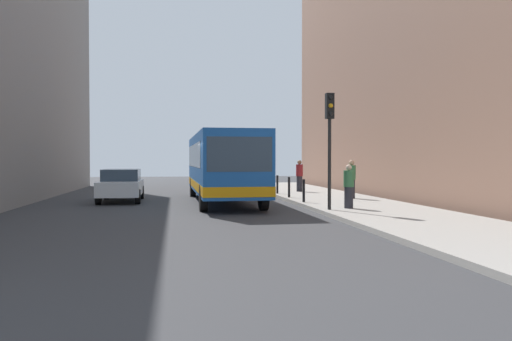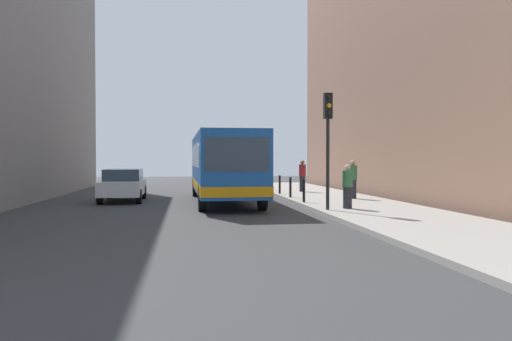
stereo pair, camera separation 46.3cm
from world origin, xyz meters
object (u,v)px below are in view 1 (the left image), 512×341
at_px(pedestrian_mid_sidewalk, 351,179).
at_px(bollard_near, 304,191).
at_px(bollard_mid, 289,187).
at_px(bollard_farthest, 268,182).
at_px(bollard_far, 277,184).
at_px(pedestrian_far_sidewalk, 299,176).
at_px(pedestrian_near_signal, 349,187).
at_px(bus, 222,164).
at_px(car_beside_bus, 121,184).
at_px(traffic_light, 330,129).

bearing_deg(pedestrian_mid_sidewalk, bollard_near, -124.89).
xyz_separation_m(bollard_near, bollard_mid, (0.00, 2.74, 0.00)).
distance_m(bollard_farthest, pedestrian_mid_sidewalk, 7.08).
relative_size(bollard_mid, bollard_far, 1.00).
bearing_deg(pedestrian_far_sidewalk, pedestrian_near_signal, -24.32).
relative_size(bus, bollard_near, 11.64).
distance_m(bollard_near, pedestrian_far_sidewalk, 7.15).
bearing_deg(pedestrian_mid_sidewalk, car_beside_bus, -166.77).
xyz_separation_m(traffic_light, pedestrian_near_signal, (0.85, 0.41, -2.07)).
bearing_deg(pedestrian_near_signal, bollard_far, -66.68).
distance_m(traffic_light, pedestrian_near_signal, 2.28).
xyz_separation_m(bollard_far, pedestrian_near_signal, (0.95, -8.30, 0.31)).
bearing_deg(bollard_near, car_beside_bus, 155.90).
relative_size(bus, car_beside_bus, 2.50).
relative_size(bollard_near, bollard_far, 1.00).
distance_m(bollard_far, bollard_farthest, 2.74).
height_order(bus, bollard_mid, bus).
distance_m(traffic_light, bollard_near, 4.01).
xyz_separation_m(bollard_near, bollard_far, (0.00, 5.49, 0.00)).
bearing_deg(traffic_light, pedestrian_mid_sidewalk, 62.36).
bearing_deg(bus, car_beside_bus, -14.60).
xyz_separation_m(bus, pedestrian_far_sidewalk, (4.73, 4.63, -0.70)).
xyz_separation_m(bus, bollard_farthest, (3.18, 5.89, -1.10)).
distance_m(traffic_light, pedestrian_mid_sidewalk, 5.89).
xyz_separation_m(car_beside_bus, bollard_mid, (7.71, -0.71, -0.16)).
height_order(bollard_near, pedestrian_mid_sidewalk, pedestrian_mid_sidewalk).
height_order(bollard_mid, bollard_far, same).
bearing_deg(car_beside_bus, bollard_farthest, -148.85).
distance_m(pedestrian_near_signal, pedestrian_mid_sidewalk, 4.82).
bearing_deg(bollard_near, pedestrian_near_signal, -71.30).
relative_size(traffic_light, pedestrian_near_signal, 2.58).
height_order(bus, bollard_farthest, bus).
distance_m(bollard_near, bollard_mid, 2.74).
bearing_deg(bollard_far, pedestrian_far_sidewalk, 43.70).
bearing_deg(bollard_far, pedestrian_near_signal, -83.45).
bearing_deg(bollard_mid, bollard_near, -90.00).
relative_size(traffic_light, bollard_near, 4.32).
xyz_separation_m(pedestrian_near_signal, pedestrian_mid_sidewalk, (1.72, 4.50, 0.09)).
height_order(bollard_mid, bollard_farthest, same).
bearing_deg(bollard_farthest, bollard_near, -90.00).
distance_m(bus, bollard_mid, 3.39).
bearing_deg(car_beside_bus, pedestrian_far_sidewalk, -159.84).
distance_m(traffic_light, bollard_mid, 6.43).
relative_size(traffic_light, pedestrian_far_sidewalk, 2.35).
bearing_deg(bollard_near, pedestrian_far_sidewalk, 77.45).
bearing_deg(bollard_mid, pedestrian_near_signal, -80.27).
bearing_deg(pedestrian_far_sidewalk, bollard_farthest, -149.89).
distance_m(pedestrian_near_signal, pedestrian_far_sidewalk, 9.80).
xyz_separation_m(bus, bollard_mid, (3.18, 0.41, -1.10)).
distance_m(bollard_near, bollard_farthest, 8.23).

